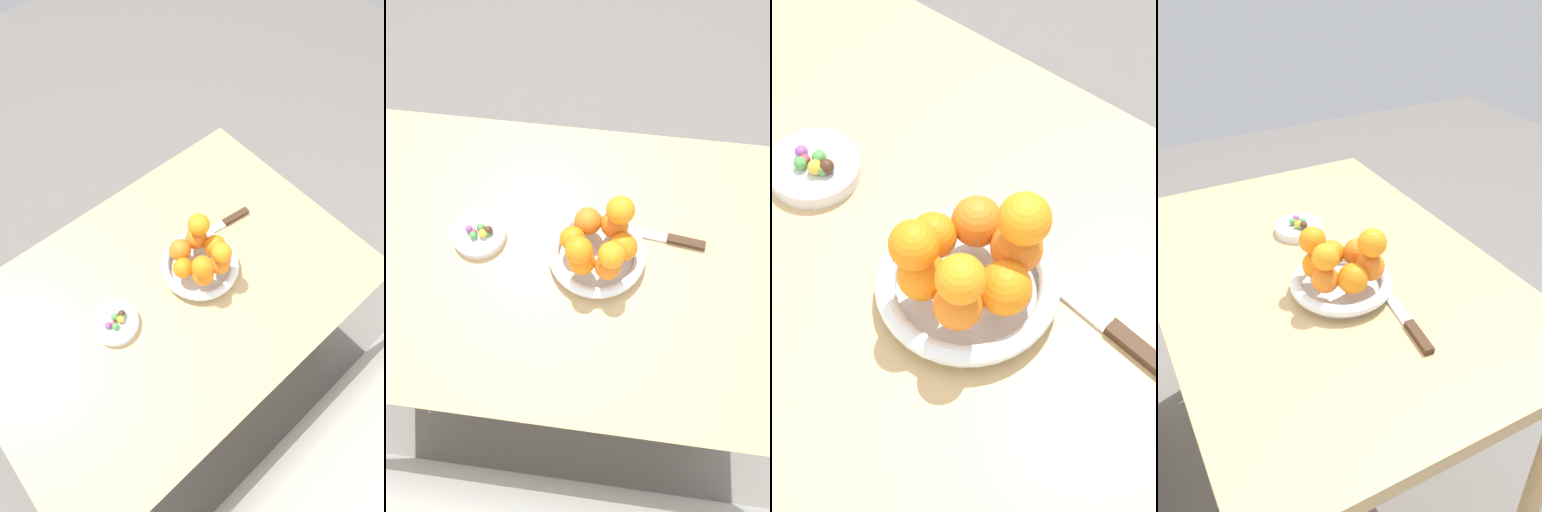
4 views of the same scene
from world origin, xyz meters
The scene contains 21 objects.
ground_plane centered at (0.00, 0.00, 0.00)m, with size 6.00×6.00×0.00m, color slate.
dining_table centered at (0.00, 0.00, 0.65)m, with size 1.10×0.76×0.74m.
fruit_bowl centered at (-0.11, 0.01, 0.76)m, with size 0.22×0.22×0.04m.
candy_dish centered at (0.17, -0.02, 0.75)m, with size 0.13×0.13×0.02m, color silver.
orange_0 centered at (-0.08, -0.05, 0.81)m, with size 0.06×0.06×0.06m, color orange.
orange_1 centered at (-0.05, 0.00, 0.81)m, with size 0.06×0.06×0.06m, color orange.
orange_2 centered at (-0.08, 0.05, 0.81)m, with size 0.06×0.06×0.06m, color orange.
orange_3 centered at (-0.14, 0.06, 0.81)m, with size 0.06×0.06×0.06m, color orange.
orange_4 centered at (-0.16, 0.01, 0.81)m, with size 0.06×0.06×0.06m, color orange.
orange_5 centered at (-0.14, -0.05, 0.81)m, with size 0.06×0.06×0.06m, color orange.
orange_6 centered at (-0.15, -0.05, 0.87)m, with size 0.06×0.06×0.06m, color orange.
orange_7 centered at (-0.07, 0.05, 0.87)m, with size 0.06×0.06×0.06m, color orange.
orange_8 centered at (-0.14, 0.06, 0.87)m, with size 0.06×0.06×0.06m, color orange.
candy_ball_0 centered at (0.15, -0.01, 0.77)m, with size 0.02×0.02×0.02m, color #4C9947.
candy_ball_1 centered at (0.17, -0.02, 0.77)m, with size 0.02×0.02×0.02m, color #4C9947.
candy_ball_2 centered at (0.19, -0.02, 0.77)m, with size 0.02×0.02×0.02m, color #8C4C99.
candy_ball_3 centered at (0.16, -0.01, 0.77)m, with size 0.02×0.02×0.02m, color gold.
candy_ball_4 centered at (0.15, -0.02, 0.77)m, with size 0.02×0.02×0.02m, color #472819.
candy_ball_5 centered at (0.18, -0.01, 0.77)m, with size 0.01×0.01×0.01m, color #C6384C.
candy_ball_6 centered at (0.18, 0.00, 0.77)m, with size 0.02×0.02×0.02m, color #4C9947.
knife centered at (-0.26, -0.07, 0.75)m, with size 0.26×0.05×0.01m.
Camera 1 is at (0.26, 0.40, 1.77)m, focal length 28.00 mm.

